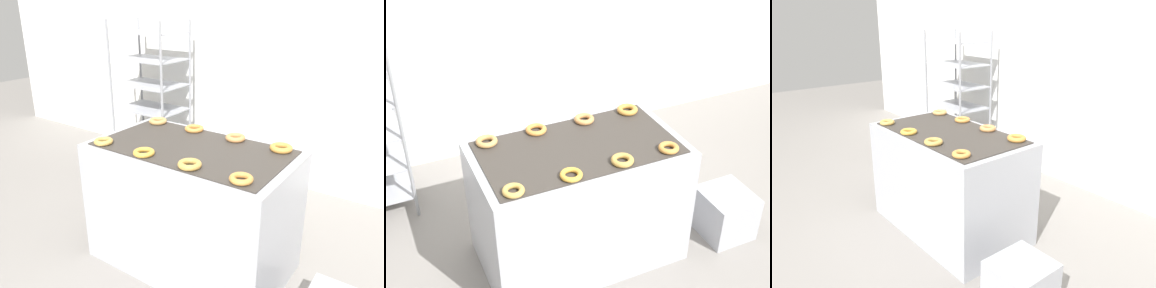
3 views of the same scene
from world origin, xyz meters
TOP-DOWN VIEW (x-y plane):
  - fryer_machine at (0.00, 0.61)m, footprint 1.26×0.72m
  - glaze_bin at (1.01, 0.38)m, footprint 0.33×0.35m
  - donut_near_left at (-0.49, 0.34)m, footprint 0.12×0.12m
  - donut_near_midleft at (-0.16, 0.35)m, footprint 0.13×0.13m
  - donut_near_midright at (0.16, 0.36)m, footprint 0.13×0.13m
  - donut_near_right at (0.47, 0.36)m, footprint 0.12×0.12m
  - donut_far_left at (-0.48, 0.87)m, footprint 0.13×0.13m
  - donut_far_midleft at (-0.16, 0.88)m, footprint 0.13×0.13m
  - donut_far_midright at (0.16, 0.87)m, footprint 0.13×0.13m
  - donut_far_right at (0.47, 0.86)m, footprint 0.14×0.14m

SIDE VIEW (x-z plane):
  - glaze_bin at x=1.01m, z-range 0.00..0.33m
  - fryer_machine at x=0.00m, z-range 0.00..0.84m
  - donut_near_midleft at x=-0.16m, z-range 0.84..0.87m
  - donut_far_midleft at x=-0.16m, z-range 0.84..0.87m
  - donut_near_left at x=-0.49m, z-range 0.84..0.87m
  - donut_near_right at x=0.47m, z-range 0.84..0.87m
  - donut_far_left at x=-0.48m, z-range 0.84..0.87m
  - donut_near_midright at x=0.16m, z-range 0.84..0.87m
  - donut_far_midright at x=0.16m, z-range 0.84..0.87m
  - donut_far_right at x=0.47m, z-range 0.84..0.87m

